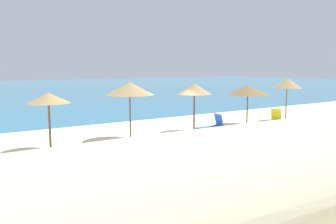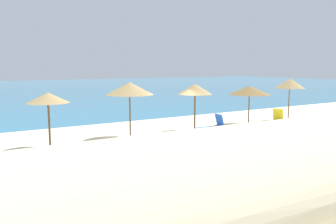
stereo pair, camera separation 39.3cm
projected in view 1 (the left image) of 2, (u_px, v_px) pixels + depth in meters
The scene contains 11 objects.
ground_plane at pixel (182, 138), 17.68m from camera, with size 160.00×160.00×0.00m, color beige.
sea_water at pixel (25, 90), 53.76m from camera, with size 160.00×73.76×0.01m, color teal.
dune_ridge at pixel (290, 165), 9.03m from camera, with size 48.83×4.99×2.25m, color beige.
beach_umbrella_1 at pixel (48, 98), 15.16m from camera, with size 1.91×1.91×2.55m.
beach_umbrella_2 at pixel (130, 89), 17.33m from camera, with size 2.45×2.45×2.92m.
beach_umbrella_3 at pixel (194, 89), 19.40m from camera, with size 1.97×1.97×2.73m.
beach_umbrella_4 at pixel (248, 90), 21.47m from camera, with size 2.64×2.64×2.49m.
beach_umbrella_5 at pixel (287, 83), 23.29m from camera, with size 1.97×1.97×2.89m.
lounge_chair_0 at pixel (212, 125), 19.18m from camera, with size 1.60×0.67×1.03m.
lounge_chair_1 at pixel (274, 119), 20.97m from camera, with size 1.49×1.13×1.12m.
cooler_box at pixel (262, 137), 17.01m from camera, with size 0.50×0.35×0.38m, color white.
Camera 1 is at (-9.97, -14.19, 3.73)m, focal length 36.26 mm.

